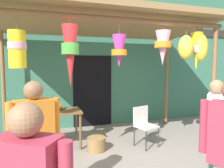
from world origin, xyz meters
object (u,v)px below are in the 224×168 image
folding_chair (144,123)px  flower_heap_on_table (46,107)px  display_table (45,116)px  wicker_basket_by_table (96,144)px  shopper_by_bananas (35,137)px  passerby_at_right (215,122)px

folding_chair → flower_heap_on_table: bearing=165.6°
display_table → folding_chair: size_ratio=1.72×
folding_chair → wicker_basket_by_table: (-1.04, 0.06, -0.37)m
wicker_basket_by_table → shopper_by_bananas: 2.09m
flower_heap_on_table → wicker_basket_by_table: size_ratio=1.89×
flower_heap_on_table → passerby_at_right: (2.38, -2.07, 0.02)m
shopper_by_bananas → passerby_at_right: 2.54m
flower_heap_on_table → passerby_at_right: bearing=-41.0°
shopper_by_bananas → passerby_at_right: size_ratio=1.03×
display_table → shopper_by_bananas: 2.03m
flower_heap_on_table → display_table: bearing=-103.0°
display_table → shopper_by_bananas: size_ratio=0.92×
folding_chair → shopper_by_bananas: (-2.15, -1.53, 0.41)m
wicker_basket_by_table → passerby_at_right: (1.42, -1.62, 0.75)m
display_table → folding_chair: bearing=-13.4°
folding_chair → passerby_at_right: bearing=-76.1°
display_table → flower_heap_on_table: 0.18m
display_table → wicker_basket_by_table: size_ratio=3.80×
display_table → passerby_at_right: size_ratio=0.95×
flower_heap_on_table → passerby_at_right: 3.16m
flower_heap_on_table → shopper_by_bananas: shopper_by_bananas is taller
wicker_basket_by_table → flower_heap_on_table: bearing=154.8°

